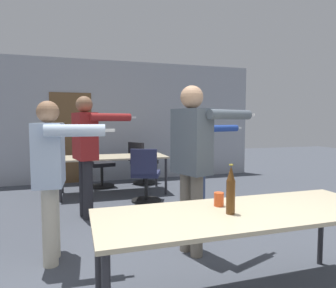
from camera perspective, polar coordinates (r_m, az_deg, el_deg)
The scene contains 12 objects.
back_wall at distance 7.24m, azimuth -9.42°, elevation 4.24°, with size 6.77×0.12×2.82m.
conference_table_near at distance 2.42m, azimuth 14.32°, elevation -13.50°, with size 2.26×0.80×0.73m.
conference_table_far at distance 5.89m, azimuth -10.39°, elevation -2.89°, with size 2.04×0.84×0.73m.
person_right_polo at distance 4.25m, azimuth 5.80°, elevation -1.77°, with size 0.82×0.54×1.58m.
person_center_tall at distance 4.50m, azimuth -15.33°, elevation -0.20°, with size 0.91×0.66×1.77m.
person_left_plaid at distance 3.14m, azimuth 4.70°, elevation -1.64°, with size 0.91×0.59×1.78m.
person_near_casual at distance 3.18m, azimuth -21.39°, elevation -4.13°, with size 0.75×0.72×1.61m.
office_chair_far_right at distance 6.56m, azimuth -13.14°, elevation -4.12°, with size 0.60×0.54×0.95m.
office_chair_far_left at distance 6.75m, azimuth -4.98°, elevation -3.82°, with size 0.68×0.66×0.95m.
office_chair_side_rolled at distance 5.22m, azimuth -4.32°, elevation -6.24°, with size 0.61×0.65×0.95m.
beer_bottle at distance 2.26m, azimuth 11.86°, elevation -8.68°, with size 0.07×0.07×0.37m.
drink_cup at distance 2.47m, azimuth 9.67°, elevation -10.34°, with size 0.08×0.08×0.11m.
Camera 1 is at (-1.00, -1.50, 1.41)m, focal length 32.00 mm.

